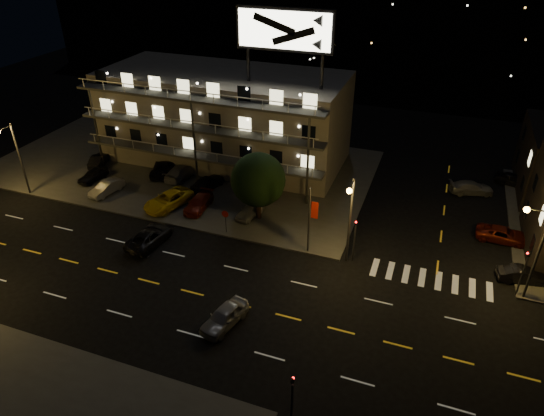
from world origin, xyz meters
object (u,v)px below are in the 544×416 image
(side_car_0, at_px, (523,275))
(lot_car_4, at_px, (250,210))
(tree, at_px, (258,181))
(road_car_east, at_px, (224,317))
(road_car_west, at_px, (149,237))
(lot_car_7, at_px, (182,171))
(lot_car_2, at_px, (168,200))

(side_car_0, bearing_deg, lot_car_4, 76.93)
(tree, distance_m, road_car_east, 15.01)
(tree, xyz_separation_m, road_car_west, (-7.72, -7.30, -3.47))
(lot_car_4, xyz_separation_m, side_car_0, (24.49, -1.59, -0.13))
(lot_car_4, bearing_deg, side_car_0, 7.68)
(tree, xyz_separation_m, side_car_0, (23.63, -1.59, -3.53))
(lot_car_4, distance_m, side_car_0, 24.54)
(lot_car_4, xyz_separation_m, road_car_west, (-6.86, -7.29, -0.07))
(lot_car_7, distance_m, side_car_0, 35.56)
(tree, relative_size, lot_car_2, 1.26)
(lot_car_2, relative_size, road_car_east, 1.26)
(tree, height_order, lot_car_2, tree)
(side_car_0, relative_size, road_car_west, 0.77)
(tree, distance_m, lot_car_2, 9.98)
(road_car_west, bearing_deg, side_car_0, -164.94)
(road_car_east, height_order, road_car_west, road_car_east)
(side_car_0, distance_m, road_car_west, 31.87)
(tree, height_order, lot_car_7, tree)
(lot_car_7, xyz_separation_m, road_car_west, (3.58, -12.39, -0.19))
(lot_car_4, bearing_deg, tree, 11.55)
(lot_car_2, bearing_deg, lot_car_7, 125.51)
(lot_car_7, xyz_separation_m, road_car_east, (14.30, -19.39, -0.17))
(lot_car_7, bearing_deg, side_car_0, 171.88)
(lot_car_2, xyz_separation_m, lot_car_4, (8.50, 1.12, -0.12))
(road_car_east, bearing_deg, lot_car_4, 119.02)
(side_car_0, bearing_deg, lot_car_7, 69.81)
(lot_car_2, distance_m, lot_car_7, 6.51)
(road_car_east, distance_m, road_car_west, 12.80)
(lot_car_2, distance_m, road_car_west, 6.39)
(tree, bearing_deg, road_car_east, -78.13)
(lot_car_4, relative_size, lot_car_7, 0.71)
(lot_car_2, relative_size, lot_car_7, 1.05)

